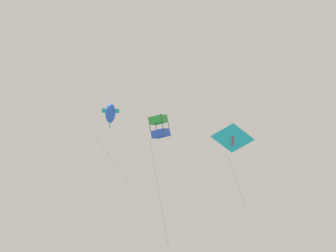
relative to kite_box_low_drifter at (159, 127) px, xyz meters
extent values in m
cube|color=green|center=(-0.22, 0.11, 0.65)|extent=(0.62, 0.93, 0.47)
cube|color=green|center=(0.55, -0.27, 0.29)|extent=(0.62, 0.93, 0.47)
cube|color=green|center=(-0.04, -0.50, 0.47)|extent=(0.96, 0.50, 0.82)
cube|color=green|center=(0.38, 0.34, 0.47)|extent=(0.96, 0.50, 0.82)
cube|color=blue|center=(-0.54, 0.27, -0.21)|extent=(0.62, 0.93, 0.47)
cube|color=blue|center=(0.23, -0.11, -0.58)|extent=(0.62, 0.93, 0.47)
cube|color=blue|center=(-0.36, -0.34, -0.39)|extent=(0.96, 0.50, 0.82)
cube|color=blue|center=(0.05, 0.50, -0.39)|extent=(0.96, 0.50, 0.82)
cylinder|color=#332D28|center=(-0.59, -0.22, 0.22)|extent=(0.57, 0.31, 1.40)
cylinder|color=#332D28|center=(-0.17, 0.61, 0.22)|extent=(0.57, 0.31, 1.40)
cylinder|color=#332D28|center=(0.18, -0.61, -0.14)|extent=(0.57, 0.31, 1.40)
cylinder|color=#332D28|center=(0.60, 0.22, -0.14)|extent=(0.57, 0.31, 1.40)
cylinder|color=#47474C|center=(-0.86, -0.04, -4.24)|extent=(0.35, 1.26, 7.23)
ellipsoid|color=blue|center=(-6.13, -4.19, 4.38)|extent=(1.05, 0.89, 1.72)
cube|color=#1EB2C6|center=(-6.05, -4.60, 4.57)|extent=(0.17, 0.59, 0.36)
cube|color=#1EB2C6|center=(-6.13, -3.77, 4.57)|extent=(0.17, 0.59, 0.36)
cube|color=#1EB2C6|center=(-6.31, -4.21, 3.44)|extent=(0.59, 0.12, 0.59)
sphere|color=black|center=(-6.31, -4.43, 4.94)|extent=(0.16, 0.14, 0.15)
sphere|color=black|center=(-6.35, -3.99, 4.94)|extent=(0.16, 0.14, 0.15)
cylinder|color=#47474C|center=(-7.82, -4.20, 1.18)|extent=(0.04, 2.97, 4.25)
pyramid|color=#1EB2C6|center=(-7.43, 5.59, 2.66)|extent=(1.17, 2.73, 1.59)
cube|color=red|center=(-7.64, 5.55, 2.52)|extent=(0.87, 0.22, 0.94)
cube|color=red|center=(-7.18, 5.64, 3.33)|extent=(0.23, 0.67, 0.18)
cylinder|color=#47474C|center=(-8.31, 5.77, -0.53)|extent=(0.49, 1.21, 4.79)
camera|label=1|loc=(33.66, 1.34, -16.89)|focal=60.47mm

